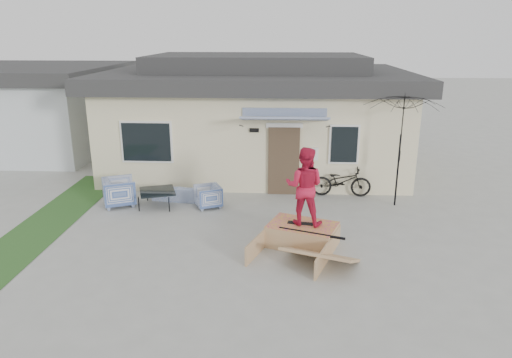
# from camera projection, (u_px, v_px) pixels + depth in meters

# --- Properties ---
(ground) EXTENTS (90.00, 90.00, 0.00)m
(ground) POSITION_uv_depth(u_px,v_px,m) (238.00, 259.00, 10.46)
(ground) COLOR #999A93
(ground) RESTS_ON ground
(grass_strip) EXTENTS (1.40, 8.00, 0.01)m
(grass_strip) POSITION_uv_depth(u_px,v_px,m) (52.00, 220.00, 12.64)
(grass_strip) COLOR #264F20
(grass_strip) RESTS_ON ground
(house) EXTENTS (10.80, 8.49, 4.10)m
(house) POSITION_uv_depth(u_px,v_px,m) (257.00, 113.00, 17.50)
(house) COLOR beige
(house) RESTS_ON ground
(neighbor_house) EXTENTS (8.60, 7.60, 3.50)m
(neighbor_house) POSITION_uv_depth(u_px,v_px,m) (13.00, 107.00, 20.01)
(neighbor_house) COLOR silver
(neighbor_house) RESTS_ON ground
(loveseat) EXTENTS (1.58, 0.67, 0.60)m
(loveseat) POSITION_uv_depth(u_px,v_px,m) (179.00, 190.00, 14.08)
(loveseat) COLOR #324E92
(loveseat) RESTS_ON ground
(armchair_left) EXTENTS (1.09, 1.12, 0.89)m
(armchair_left) POSITION_uv_depth(u_px,v_px,m) (119.00, 190.00, 13.59)
(armchair_left) COLOR #324E92
(armchair_left) RESTS_ON ground
(armchair_right) EXTENTS (0.87, 0.89, 0.71)m
(armchair_right) POSITION_uv_depth(u_px,v_px,m) (208.00, 195.00, 13.46)
(armchair_right) COLOR #324E92
(armchair_right) RESTS_ON ground
(coffee_table) EXTENTS (1.22, 1.22, 0.48)m
(coffee_table) POSITION_uv_depth(u_px,v_px,m) (158.00, 198.00, 13.56)
(coffee_table) COLOR black
(coffee_table) RESTS_ON ground
(bicycle) EXTENTS (1.81, 0.69, 1.15)m
(bicycle) POSITION_uv_depth(u_px,v_px,m) (342.00, 178.00, 14.32)
(bicycle) COLOR black
(bicycle) RESTS_ON ground
(patio_umbrella) EXTENTS (2.74, 2.65, 2.20)m
(patio_umbrella) POSITION_uv_depth(u_px,v_px,m) (400.00, 147.00, 13.18)
(patio_umbrella) COLOR black
(patio_umbrella) RESTS_ON ground
(skate_ramp) EXTENTS (2.15, 2.45, 0.51)m
(skate_ramp) POSITION_uv_depth(u_px,v_px,m) (302.00, 235.00, 11.07)
(skate_ramp) COLOR tan
(skate_ramp) RESTS_ON ground
(skateboard) EXTENTS (0.76, 0.31, 0.05)m
(skateboard) POSITION_uv_depth(u_px,v_px,m) (303.00, 223.00, 11.03)
(skateboard) COLOR black
(skateboard) RESTS_ON skate_ramp
(skater) EXTENTS (1.02, 0.86, 1.83)m
(skater) POSITION_uv_depth(u_px,v_px,m) (304.00, 185.00, 10.75)
(skater) COLOR red
(skater) RESTS_ON skateboard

